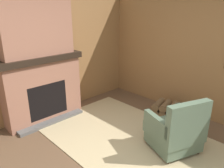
{
  "coord_description": "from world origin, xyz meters",
  "views": [
    {
      "loc": [
        1.67,
        -1.81,
        2.18
      ],
      "look_at": [
        -0.9,
        0.68,
        0.9
      ],
      "focal_mm": 35.0,
      "sensor_mm": 36.0,
      "label": 1
    }
  ],
  "objects_px": {
    "firewood_stack": "(165,109)",
    "storage_case": "(50,49)",
    "armchair": "(175,131)",
    "oil_lamp_vase": "(10,55)"
  },
  "relations": [
    {
      "from": "oil_lamp_vase",
      "to": "storage_case",
      "type": "height_order",
      "value": "oil_lamp_vase"
    },
    {
      "from": "armchair",
      "to": "oil_lamp_vase",
      "type": "height_order",
      "value": "oil_lamp_vase"
    },
    {
      "from": "oil_lamp_vase",
      "to": "firewood_stack",
      "type": "bearing_deg",
      "value": 55.01
    },
    {
      "from": "oil_lamp_vase",
      "to": "storage_case",
      "type": "bearing_deg",
      "value": 89.99
    },
    {
      "from": "oil_lamp_vase",
      "to": "storage_case",
      "type": "relative_size",
      "value": 0.9
    },
    {
      "from": "oil_lamp_vase",
      "to": "armchair",
      "type": "bearing_deg",
      "value": 30.65
    },
    {
      "from": "armchair",
      "to": "oil_lamp_vase",
      "type": "xyz_separation_m",
      "value": [
        -2.44,
        -1.45,
        1.05
      ]
    },
    {
      "from": "storage_case",
      "to": "armchair",
      "type": "bearing_deg",
      "value": 15.8
    },
    {
      "from": "firewood_stack",
      "to": "storage_case",
      "type": "bearing_deg",
      "value": -135.68
    },
    {
      "from": "firewood_stack",
      "to": "oil_lamp_vase",
      "type": "relative_size",
      "value": 2.47
    }
  ]
}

